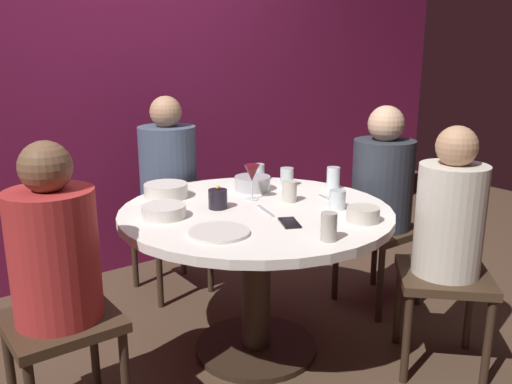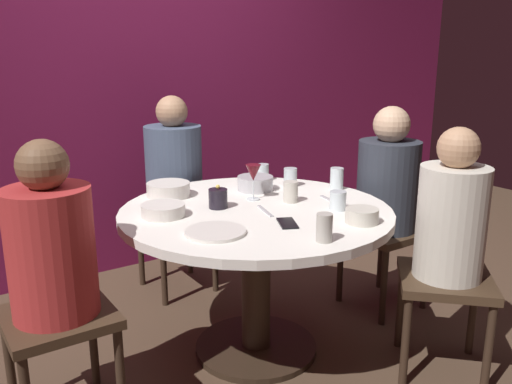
{
  "view_description": "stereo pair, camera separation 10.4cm",
  "coord_description": "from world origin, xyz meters",
  "px_view_note": "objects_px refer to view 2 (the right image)",
  "views": [
    {
      "loc": [
        -1.42,
        -1.92,
        1.45
      ],
      "look_at": [
        0.0,
        0.0,
        0.81
      ],
      "focal_mm": 37.7,
      "sensor_mm": 36.0,
      "label": 1
    },
    {
      "loc": [
        -1.34,
        -1.98,
        1.45
      ],
      "look_at": [
        0.0,
        0.0,
        0.81
      ],
      "focal_mm": 37.7,
      "sensor_mm": 36.0,
      "label": 2
    }
  ],
  "objects_px": {
    "cup_by_left_diner": "(263,172)",
    "cup_center_front": "(337,179)",
    "dining_table": "(256,241)",
    "bowl_serving_large": "(255,183)",
    "seated_diner_front_right": "(451,226)",
    "seated_diner_right": "(388,186)",
    "dinner_plate": "(215,232)",
    "bowl_sauce_side": "(163,210)",
    "bowl_salad_center": "(168,190)",
    "seated_diner_left": "(52,255)",
    "seated_diner_back": "(174,174)",
    "cup_by_right_diner": "(338,201)",
    "cell_phone": "(287,223)",
    "cup_far_edge": "(291,192)",
    "candle_holder": "(218,198)",
    "bowl_small_white": "(362,216)",
    "cup_beside_wine": "(290,177)",
    "wine_glass": "(253,174)",
    "cup_near_candle": "(324,228)"
  },
  "relations": [
    {
      "from": "bowl_salad_center",
      "to": "dining_table",
      "type": "bearing_deg",
      "value": -60.33
    },
    {
      "from": "cup_by_right_diner",
      "to": "cell_phone",
      "type": "bearing_deg",
      "value": -173.57
    },
    {
      "from": "dining_table",
      "to": "cup_center_front",
      "type": "relative_size",
      "value": 11.0
    },
    {
      "from": "cup_by_left_diner",
      "to": "bowl_small_white",
      "type": "bearing_deg",
      "value": -95.72
    },
    {
      "from": "cup_beside_wine",
      "to": "cup_by_left_diner",
      "type": "bearing_deg",
      "value": 103.31
    },
    {
      "from": "seated_diner_front_right",
      "to": "bowl_serving_large",
      "type": "bearing_deg",
      "value": -19.66
    },
    {
      "from": "bowl_serving_large",
      "to": "cell_phone",
      "type": "bearing_deg",
      "value": -110.56
    },
    {
      "from": "bowl_sauce_side",
      "to": "cup_by_left_diner",
      "type": "height_order",
      "value": "cup_by_left_diner"
    },
    {
      "from": "cup_by_left_diner",
      "to": "cup_center_front",
      "type": "height_order",
      "value": "cup_center_front"
    },
    {
      "from": "seated_diner_back",
      "to": "bowl_salad_center",
      "type": "xyz_separation_m",
      "value": [
        -0.24,
        -0.44,
        0.03
      ]
    },
    {
      "from": "dining_table",
      "to": "cup_far_edge",
      "type": "bearing_deg",
      "value": -0.3
    },
    {
      "from": "cell_phone",
      "to": "bowl_serving_large",
      "type": "distance_m",
      "value": 0.58
    },
    {
      "from": "dining_table",
      "to": "cup_by_right_diner",
      "type": "relative_size",
      "value": 14.33
    },
    {
      "from": "cell_phone",
      "to": "bowl_sauce_side",
      "type": "xyz_separation_m",
      "value": [
        -0.39,
        0.4,
        0.02
      ]
    },
    {
      "from": "bowl_small_white",
      "to": "cup_by_right_diner",
      "type": "relative_size",
      "value": 1.6
    },
    {
      "from": "bowl_sauce_side",
      "to": "candle_holder",
      "type": "bearing_deg",
      "value": -5.94
    },
    {
      "from": "cup_by_left_diner",
      "to": "cup_by_right_diner",
      "type": "relative_size",
      "value": 1.06
    },
    {
      "from": "dining_table",
      "to": "seated_diner_left",
      "type": "xyz_separation_m",
      "value": [
        -0.92,
        0.0,
        0.14
      ]
    },
    {
      "from": "seated_diner_left",
      "to": "bowl_small_white",
      "type": "relative_size",
      "value": 8.13
    },
    {
      "from": "dining_table",
      "to": "bowl_serving_large",
      "type": "height_order",
      "value": "bowl_serving_large"
    },
    {
      "from": "dinner_plate",
      "to": "cup_near_candle",
      "type": "distance_m",
      "value": 0.44
    },
    {
      "from": "seated_diner_left",
      "to": "bowl_small_white",
      "type": "distance_m",
      "value": 1.25
    },
    {
      "from": "seated_diner_right",
      "to": "cup_beside_wine",
      "type": "bearing_deg",
      "value": -26.36
    },
    {
      "from": "dining_table",
      "to": "bowl_serving_large",
      "type": "distance_m",
      "value": 0.39
    },
    {
      "from": "dining_table",
      "to": "bowl_sauce_side",
      "type": "distance_m",
      "value": 0.47
    },
    {
      "from": "wine_glass",
      "to": "dinner_plate",
      "type": "xyz_separation_m",
      "value": [
        -0.4,
        -0.33,
        -0.12
      ]
    },
    {
      "from": "cup_near_candle",
      "to": "candle_holder",
      "type": "bearing_deg",
      "value": 100.05
    },
    {
      "from": "dinner_plate",
      "to": "bowl_sauce_side",
      "type": "distance_m",
      "value": 0.34
    },
    {
      "from": "seated_diner_back",
      "to": "bowl_salad_center",
      "type": "bearing_deg",
      "value": -28.8
    },
    {
      "from": "cup_by_left_diner",
      "to": "cup_beside_wine",
      "type": "bearing_deg",
      "value": -76.69
    },
    {
      "from": "cup_center_front",
      "to": "cup_far_edge",
      "type": "height_order",
      "value": "cup_center_front"
    },
    {
      "from": "dining_table",
      "to": "candle_holder",
      "type": "xyz_separation_m",
      "value": [
        -0.14,
        0.11,
        0.21
      ]
    },
    {
      "from": "seated_diner_front_right",
      "to": "seated_diner_right",
      "type": "bearing_deg",
      "value": -68.66
    },
    {
      "from": "bowl_small_white",
      "to": "cup_by_left_diner",
      "type": "bearing_deg",
      "value": 84.28
    },
    {
      "from": "dining_table",
      "to": "candle_holder",
      "type": "relative_size",
      "value": 11.3
    },
    {
      "from": "wine_glass",
      "to": "cup_center_front",
      "type": "distance_m",
      "value": 0.49
    },
    {
      "from": "seated_diner_left",
      "to": "bowl_small_white",
      "type": "height_order",
      "value": "seated_diner_left"
    },
    {
      "from": "seated_diner_back",
      "to": "bowl_small_white",
      "type": "bearing_deg",
      "value": 11.21
    },
    {
      "from": "cup_beside_wine",
      "to": "cup_far_edge",
      "type": "bearing_deg",
      "value": -127.18
    },
    {
      "from": "cell_phone",
      "to": "cup_far_edge",
      "type": "xyz_separation_m",
      "value": [
        0.22,
        0.26,
        0.05
      ]
    },
    {
      "from": "seated_diner_front_right",
      "to": "wine_glass",
      "type": "relative_size",
      "value": 6.47
    },
    {
      "from": "cup_center_front",
      "to": "cup_far_edge",
      "type": "bearing_deg",
      "value": -170.5
    },
    {
      "from": "candle_holder",
      "to": "cell_phone",
      "type": "height_order",
      "value": "candle_holder"
    },
    {
      "from": "seated_diner_front_right",
      "to": "bowl_salad_center",
      "type": "xyz_separation_m",
      "value": [
        -0.86,
        1.04,
        0.07
      ]
    },
    {
      "from": "bowl_sauce_side",
      "to": "cup_by_left_diner",
      "type": "distance_m",
      "value": 0.8
    },
    {
      "from": "candle_holder",
      "to": "dining_table",
      "type": "bearing_deg",
      "value": -38.34
    },
    {
      "from": "bowl_serving_large",
      "to": "bowl_salad_center",
      "type": "height_order",
      "value": "bowl_serving_large"
    },
    {
      "from": "cell_phone",
      "to": "bowl_salad_center",
      "type": "height_order",
      "value": "bowl_salad_center"
    },
    {
      "from": "cup_far_edge",
      "to": "cup_center_front",
      "type": "bearing_deg",
      "value": 9.5
    },
    {
      "from": "seated_diner_right",
      "to": "bowl_serving_large",
      "type": "bearing_deg",
      "value": -22.3
    }
  ]
}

